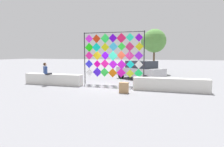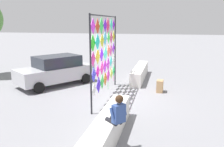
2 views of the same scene
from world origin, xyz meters
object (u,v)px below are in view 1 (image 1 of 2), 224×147
Objects in this scene: cardboard_box_large at (124,88)px; kite_display_rack at (113,54)px; tree_far_right at (153,41)px; seated_vendor at (47,72)px; parked_car at (140,70)px.

kite_display_rack is at bearing 119.37° from cardboard_box_large.
kite_display_rack is 9.27m from tree_far_right.
seated_vendor is at bearing -122.79° from tree_far_right.
parked_car is at bearing 65.29° from kite_display_rack.
tree_far_right reaches higher than seated_vendor.
kite_display_rack is 2.76× the size of seated_vendor.
cardboard_box_large is at bearing -93.88° from tree_far_right.
kite_display_rack is 0.99× the size of parked_car.
seated_vendor is 6.05m from cardboard_box_large.
seated_vendor reaches higher than cardboard_box_large.
tree_far_right reaches higher than kite_display_rack.
cardboard_box_large is 0.12× the size of tree_far_right.
parked_car reaches higher than seated_vendor.
tree_far_right is (0.77, 11.41, 3.45)m from cardboard_box_large.
kite_display_rack is 7.28× the size of cardboard_box_large.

